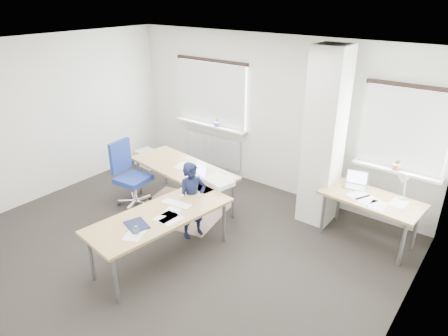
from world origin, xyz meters
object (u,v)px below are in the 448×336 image
Objects in this scene: desk_main at (175,191)px; person at (193,200)px; task_chair at (132,188)px; desk_side at (372,200)px.

desk_main is 0.32m from person.
task_chair reaches higher than desk_main.
desk_main is 2.89m from desk_side.
person reaches higher than desk_main.
desk_side reaches higher than desk_main.
desk_main is at bearing -143.06° from desk_side.
task_chair is (-1.16, 0.13, -0.37)m from desk_main.
desk_main is at bearing -11.68° from task_chair.
person is (-2.15, -1.46, -0.09)m from desk_side.
task_chair is at bearing -178.42° from desk_main.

